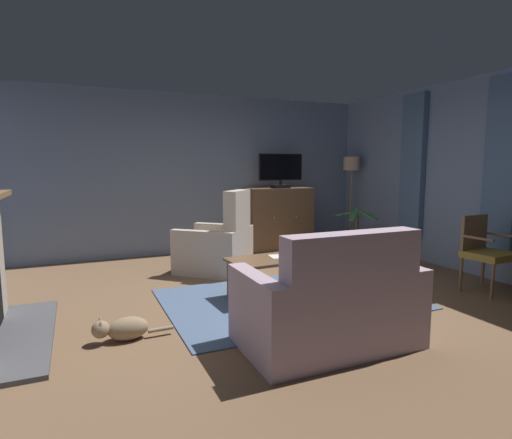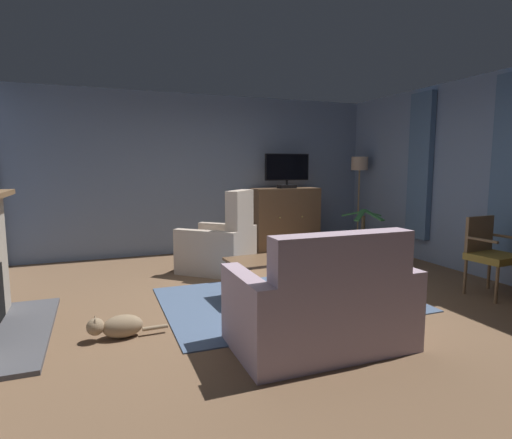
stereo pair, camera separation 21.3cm
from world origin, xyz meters
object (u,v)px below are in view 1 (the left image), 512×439
coffee_table (268,263)px  floor_lamp (351,180)px  tv_remote (289,257)px  folded_newspaper (283,256)px  potted_plant_tall_palm_by_window (356,243)px  sofa_floral (331,307)px  armchair_beside_cabinet (217,247)px  side_chair_far_end (484,250)px  cat (123,329)px  tv_cabinet (279,220)px  television (281,170)px

coffee_table → floor_lamp: bearing=39.1°
tv_remote → folded_newspaper: tv_remote is taller
tv_remote → potted_plant_tall_palm_by_window: 2.67m
coffee_table → sofa_floral: bearing=-93.1°
sofa_floral → potted_plant_tall_palm_by_window: bearing=49.9°
coffee_table → potted_plant_tall_palm_by_window: bearing=32.9°
armchair_beside_cabinet → side_chair_far_end: bearing=-39.7°
potted_plant_tall_palm_by_window → floor_lamp: bearing=61.4°
tv_remote → side_chair_far_end: size_ratio=0.19×
potted_plant_tall_palm_by_window → floor_lamp: 1.32m
sofa_floral → potted_plant_tall_palm_by_window: size_ratio=1.80×
folded_newspaper → floor_lamp: (2.55, 2.20, 0.78)m
sofa_floral → cat: sofa_floral is taller
coffee_table → folded_newspaper: size_ratio=3.04×
tv_cabinet → potted_plant_tall_palm_by_window: tv_cabinet is taller
armchair_beside_cabinet → cat: armchair_beside_cabinet is taller
tv_cabinet → tv_remote: 2.77m
folded_newspaper → armchair_beside_cabinet: size_ratio=0.24×
cat → floor_lamp: (4.39, 2.80, 1.12)m
folded_newspaper → sofa_floral: sofa_floral is taller
tv_remote → armchair_beside_cabinet: size_ratio=0.14×
side_chair_far_end → potted_plant_tall_palm_by_window: bearing=91.8°
potted_plant_tall_palm_by_window → armchair_beside_cabinet: bearing=-175.9°
side_chair_far_end → tv_cabinet: bearing=108.0°
potted_plant_tall_palm_by_window → cat: (-4.01, -2.10, -0.08)m
coffee_table → folded_newspaper: 0.21m
tv_remote → armchair_beside_cabinet: armchair_beside_cabinet is taller
tv_remote → potted_plant_tall_palm_by_window: size_ratio=0.21×
potted_plant_tall_palm_by_window → floor_lamp: size_ratio=0.49×
floor_lamp → tv_cabinet: bearing=170.4°
armchair_beside_cabinet → side_chair_far_end: armchair_beside_cabinet is taller
tv_remote → potted_plant_tall_palm_by_window: (2.13, 1.58, -0.28)m
television → tv_remote: bearing=-114.8°
tv_remote → side_chair_far_end: 2.33m
armchair_beside_cabinet → potted_plant_tall_palm_by_window: bearing=4.1°
tv_remote → armchair_beside_cabinet: (-0.39, 1.40, -0.12)m
television → side_chair_far_end: (1.06, -3.23, -0.91)m
sofa_floral → side_chair_far_end: size_ratio=1.60×
television → potted_plant_tall_palm_by_window: 1.81m
television → floor_lamp: 1.40m
tv_remote → sofa_floral: (-0.31, -1.32, -0.12)m
potted_plant_tall_palm_by_window → cat: size_ratio=1.18×
tv_remote → side_chair_far_end: bearing=-169.6°
tv_cabinet → armchair_beside_cabinet: (-1.53, -1.12, -0.18)m
television → armchair_beside_cabinet: (-1.53, -1.07, -1.07)m
television → coffee_table: bearing=-119.6°
sofa_floral → armchair_beside_cabinet: bearing=91.7°
television → floor_lamp: (1.38, -0.18, -0.19)m
tv_cabinet → folded_newspaper: tv_cabinet is taller
cat → floor_lamp: size_ratio=0.41×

